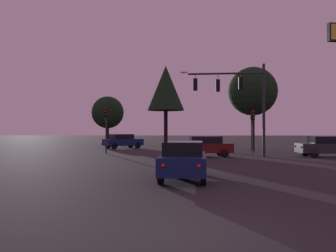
{
  "coord_description": "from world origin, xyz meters",
  "views": [
    {
      "loc": [
        -0.23,
        -6.44,
        1.99
      ],
      "look_at": [
        -0.87,
        18.75,
        2.27
      ],
      "focal_mm": 35.87,
      "sensor_mm": 36.0,
      "label": 1
    }
  ],
  "objects_px": {
    "traffic_signal_mast_arm": "(237,93)",
    "car_far_lane": "(123,141)",
    "car_nearside_lane": "(184,160)",
    "tree_behind_sign": "(108,112)",
    "traffic_light_corner_right": "(253,122)",
    "traffic_light_corner_left": "(106,120)",
    "tree_left_far": "(166,88)",
    "car_crossing_right": "(330,146)",
    "tree_center_horizon": "(253,91)",
    "car_crossing_left": "(204,146)"
  },
  "relations": [
    {
      "from": "traffic_signal_mast_arm",
      "to": "tree_center_horizon",
      "type": "height_order",
      "value": "tree_center_horizon"
    },
    {
      "from": "car_crossing_right",
      "to": "tree_left_far",
      "type": "xyz_separation_m",
      "value": [
        -12.44,
        17.51,
        6.39
      ]
    },
    {
      "from": "traffic_signal_mast_arm",
      "to": "car_crossing_right",
      "type": "distance_m",
      "value": 7.74
    },
    {
      "from": "traffic_light_corner_right",
      "to": "car_crossing_left",
      "type": "height_order",
      "value": "traffic_light_corner_right"
    },
    {
      "from": "car_crossing_left",
      "to": "car_crossing_right",
      "type": "distance_m",
      "value": 9.05
    },
    {
      "from": "traffic_signal_mast_arm",
      "to": "car_far_lane",
      "type": "height_order",
      "value": "traffic_signal_mast_arm"
    },
    {
      "from": "car_nearside_lane",
      "to": "tree_behind_sign",
      "type": "xyz_separation_m",
      "value": [
        -10.04,
        33.85,
        3.64
      ]
    },
    {
      "from": "traffic_signal_mast_arm",
      "to": "traffic_light_corner_left",
      "type": "relative_size",
      "value": 1.7
    },
    {
      "from": "traffic_light_corner_left",
      "to": "car_crossing_right",
      "type": "relative_size",
      "value": 0.86
    },
    {
      "from": "car_nearside_lane",
      "to": "tree_left_far",
      "type": "bearing_deg",
      "value": 93.26
    },
    {
      "from": "tree_behind_sign",
      "to": "car_nearside_lane",
      "type": "bearing_deg",
      "value": -73.48
    },
    {
      "from": "car_nearside_lane",
      "to": "car_crossing_right",
      "type": "xyz_separation_m",
      "value": [
        10.81,
        11.08,
        0.0
      ]
    },
    {
      "from": "traffic_signal_mast_arm",
      "to": "car_crossing_left",
      "type": "height_order",
      "value": "traffic_signal_mast_arm"
    },
    {
      "from": "car_crossing_left",
      "to": "tree_left_far",
      "type": "height_order",
      "value": "tree_left_far"
    },
    {
      "from": "car_nearside_lane",
      "to": "tree_behind_sign",
      "type": "relative_size",
      "value": 0.64
    },
    {
      "from": "traffic_light_corner_right",
      "to": "tree_left_far",
      "type": "distance_m",
      "value": 16.16
    },
    {
      "from": "traffic_light_corner_left",
      "to": "traffic_light_corner_right",
      "type": "height_order",
      "value": "traffic_light_corner_left"
    },
    {
      "from": "car_crossing_left",
      "to": "tree_center_horizon",
      "type": "bearing_deg",
      "value": 55.49
    },
    {
      "from": "traffic_light_corner_left",
      "to": "tree_behind_sign",
      "type": "distance_m",
      "value": 19.82
    },
    {
      "from": "car_crossing_left",
      "to": "car_far_lane",
      "type": "xyz_separation_m",
      "value": [
        -7.75,
        10.7,
        0.0
      ]
    },
    {
      "from": "tree_behind_sign",
      "to": "car_far_lane",
      "type": "bearing_deg",
      "value": -71.3
    },
    {
      "from": "tree_center_horizon",
      "to": "traffic_light_corner_left",
      "type": "bearing_deg",
      "value": -161.64
    },
    {
      "from": "car_nearside_lane",
      "to": "traffic_light_corner_right",
      "type": "bearing_deg",
      "value": 67.78
    },
    {
      "from": "traffic_light_corner_left",
      "to": "car_crossing_left",
      "type": "bearing_deg",
      "value": -22.5
    },
    {
      "from": "car_crossing_right",
      "to": "tree_left_far",
      "type": "distance_m",
      "value": 22.41
    },
    {
      "from": "traffic_light_corner_right",
      "to": "tree_behind_sign",
      "type": "height_order",
      "value": "tree_behind_sign"
    },
    {
      "from": "traffic_light_corner_left",
      "to": "car_crossing_left",
      "type": "height_order",
      "value": "traffic_light_corner_left"
    },
    {
      "from": "car_crossing_left",
      "to": "tree_behind_sign",
      "type": "relative_size",
      "value": 0.63
    },
    {
      "from": "traffic_signal_mast_arm",
      "to": "tree_behind_sign",
      "type": "relative_size",
      "value": 1.01
    },
    {
      "from": "traffic_signal_mast_arm",
      "to": "car_crossing_right",
      "type": "relative_size",
      "value": 1.46
    },
    {
      "from": "tree_center_horizon",
      "to": "car_crossing_left",
      "type": "bearing_deg",
      "value": -124.51
    },
    {
      "from": "car_nearside_lane",
      "to": "car_crossing_right",
      "type": "bearing_deg",
      "value": 45.69
    },
    {
      "from": "car_far_lane",
      "to": "tree_left_far",
      "type": "bearing_deg",
      "value": 56.92
    },
    {
      "from": "traffic_signal_mast_arm",
      "to": "car_crossing_right",
      "type": "bearing_deg",
      "value": -0.56
    },
    {
      "from": "car_crossing_left",
      "to": "tree_behind_sign",
      "type": "height_order",
      "value": "tree_behind_sign"
    },
    {
      "from": "traffic_light_corner_right",
      "to": "car_far_lane",
      "type": "bearing_deg",
      "value": 151.32
    },
    {
      "from": "traffic_light_corner_right",
      "to": "car_crossing_right",
      "type": "relative_size",
      "value": 0.8
    },
    {
      "from": "traffic_light_corner_right",
      "to": "tree_left_far",
      "type": "height_order",
      "value": "tree_left_far"
    },
    {
      "from": "tree_behind_sign",
      "to": "traffic_light_corner_left",
      "type": "bearing_deg",
      "value": -78.73
    },
    {
      "from": "tree_left_far",
      "to": "tree_center_horizon",
      "type": "height_order",
      "value": "tree_left_far"
    },
    {
      "from": "traffic_light_corner_left",
      "to": "tree_left_far",
      "type": "xyz_separation_m",
      "value": [
        4.56,
        14.11,
        4.36
      ]
    },
    {
      "from": "car_crossing_left",
      "to": "tree_left_far",
      "type": "bearing_deg",
      "value": 101.02
    },
    {
      "from": "car_crossing_right",
      "to": "tree_behind_sign",
      "type": "distance_m",
      "value": 31.1
    },
    {
      "from": "traffic_light_corner_right",
      "to": "tree_left_far",
      "type": "bearing_deg",
      "value": 120.37
    },
    {
      "from": "traffic_light_corner_left",
      "to": "traffic_light_corner_right",
      "type": "relative_size",
      "value": 1.07
    },
    {
      "from": "traffic_light_corner_right",
      "to": "car_crossing_left",
      "type": "xyz_separation_m",
      "value": [
        -4.45,
        -4.02,
        -1.85
      ]
    },
    {
      "from": "traffic_signal_mast_arm",
      "to": "tree_left_far",
      "type": "height_order",
      "value": "tree_left_far"
    },
    {
      "from": "tree_left_far",
      "to": "car_crossing_right",
      "type": "bearing_deg",
      "value": -54.61
    },
    {
      "from": "car_crossing_right",
      "to": "traffic_light_corner_left",
      "type": "bearing_deg",
      "value": 168.68
    },
    {
      "from": "traffic_light_corner_right",
      "to": "traffic_light_corner_left",
      "type": "bearing_deg",
      "value": -176.62
    }
  ]
}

